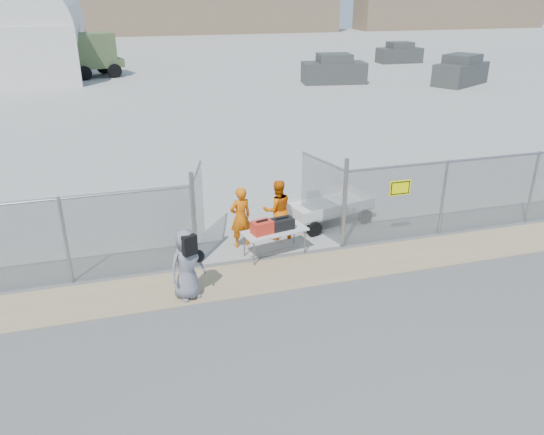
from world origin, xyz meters
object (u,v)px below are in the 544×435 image
object	(u,v)px
security_worker_left	(240,217)
visitor	(187,264)
folding_table	(275,243)
security_worker_right	(277,210)
utility_trailer	(326,209)

from	to	relation	value
security_worker_left	visitor	xyz separation A→B (m)	(-1.74, -2.23, -0.01)
folding_table	security_worker_left	world-z (taller)	security_worker_left
security_worker_left	visitor	bearing A→B (deg)	38.13
security_worker_left	security_worker_right	xyz separation A→B (m)	(1.10, 0.22, 0.01)
utility_trailer	folding_table	bearing A→B (deg)	-154.51
security_worker_left	utility_trailer	world-z (taller)	security_worker_left
security_worker_right	visitor	world-z (taller)	security_worker_right
security_worker_right	visitor	xyz separation A→B (m)	(-2.84, -2.45, -0.02)
visitor	utility_trailer	distance (m)	5.61
security_worker_left	utility_trailer	distance (m)	3.04
security_worker_left	security_worker_right	size ratio (longest dim) A/B	0.99
security_worker_right	utility_trailer	xyz separation A→B (m)	(1.76, 0.72, -0.46)
security_worker_right	security_worker_left	bearing A→B (deg)	9.66
security_worker_left	visitor	distance (m)	2.83
visitor	utility_trailer	size ratio (longest dim) A/B	0.50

